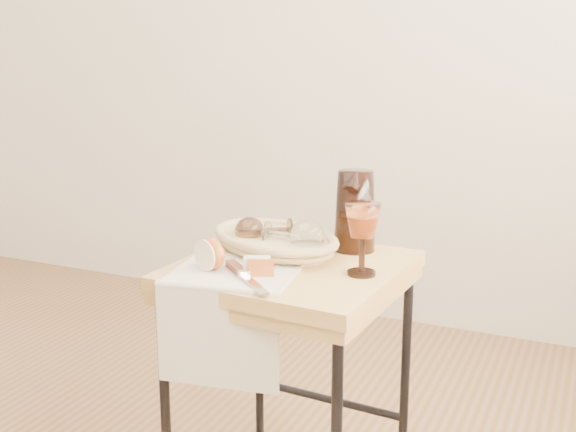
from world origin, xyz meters
The scene contains 10 objects.
side_table centered at (0.68, 0.47, 0.32)m, with size 0.50×0.50×0.64m, color olive, non-canonical shape.
tea_towel centered at (0.59, 0.35, 0.64)m, with size 0.28×0.25×0.01m, color beige.
bread_basket centered at (0.60, 0.54, 0.66)m, with size 0.33×0.23×0.05m, color #B1894B, non-canonical shape.
goblet_lying_a centered at (0.57, 0.56, 0.69)m, with size 0.12×0.07×0.07m, color brown, non-canonical shape.
goblet_lying_b centered at (0.65, 0.52, 0.69)m, with size 0.14×0.09×0.09m, color white, non-canonical shape.
pitcher centered at (0.78, 0.64, 0.74)m, with size 0.15×0.23×0.24m, color black, non-canonical shape.
wine_goblet centered at (0.86, 0.46, 0.72)m, with size 0.08×0.08×0.17m, color white, non-canonical shape.
apple_half centered at (0.54, 0.34, 0.68)m, with size 0.08×0.04×0.07m, color #B7000B.
apple_wedge centered at (0.65, 0.35, 0.66)m, with size 0.06×0.03×0.04m, color beige.
table_knife centered at (0.64, 0.31, 0.65)m, with size 0.22×0.02×0.02m, color silver, non-canonical shape.
Camera 1 is at (1.34, -1.01, 1.14)m, focal length 44.56 mm.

